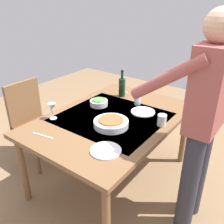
# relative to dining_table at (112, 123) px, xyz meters

# --- Properties ---
(ground_plane) EXTENTS (6.00, 6.00, 0.00)m
(ground_plane) POSITION_rel_dining_table_xyz_m (0.00, 0.00, -0.66)
(ground_plane) COLOR #846647
(dining_table) EXTENTS (1.54, 1.07, 0.72)m
(dining_table) POSITION_rel_dining_table_xyz_m (0.00, 0.00, 0.00)
(dining_table) COLOR brown
(dining_table) RESTS_ON ground_plane
(chair_near) EXTENTS (0.40, 0.40, 0.91)m
(chair_near) POSITION_rel_dining_table_xyz_m (0.24, -0.92, -0.13)
(chair_near) COLOR #523019
(chair_near) RESTS_ON ground_plane
(person_server) EXTENTS (0.42, 0.61, 1.69)m
(person_server) POSITION_rel_dining_table_xyz_m (0.01, 0.80, 0.31)
(person_server) COLOR #2D2D38
(person_server) RESTS_ON ground_plane
(wine_bottle) EXTENTS (0.07, 0.07, 0.30)m
(wine_bottle) POSITION_rel_dining_table_xyz_m (-0.47, -0.21, 0.17)
(wine_bottle) COLOR black
(wine_bottle) RESTS_ON dining_table
(wine_glass_left) EXTENTS (0.07, 0.07, 0.15)m
(wine_glass_left) POSITION_rel_dining_table_xyz_m (0.35, -0.41, 0.17)
(wine_glass_left) COLOR white
(wine_glass_left) RESTS_ON dining_table
(water_cup_near_left) EXTENTS (0.08, 0.08, 0.10)m
(water_cup_near_left) POSITION_rel_dining_table_xyz_m (-0.12, 0.44, 0.11)
(water_cup_near_left) COLOR silver
(water_cup_near_left) RESTS_ON dining_table
(water_cup_near_right) EXTENTS (0.06, 0.06, 0.09)m
(water_cup_near_right) POSITION_rel_dining_table_xyz_m (-0.38, 0.04, 0.11)
(water_cup_near_right) COLOR silver
(water_cup_near_right) RESTS_ON dining_table
(water_cup_far_left) EXTENTS (0.07, 0.07, 0.09)m
(water_cup_far_left) POSITION_rel_dining_table_xyz_m (-0.64, -0.08, 0.11)
(water_cup_far_left) COLOR silver
(water_cup_far_left) RESTS_ON dining_table
(serving_bowl_pasta) EXTENTS (0.30, 0.30, 0.07)m
(serving_bowl_pasta) POSITION_rel_dining_table_xyz_m (0.15, 0.10, 0.10)
(serving_bowl_pasta) COLOR silver
(serving_bowl_pasta) RESTS_ON dining_table
(side_bowl_salad) EXTENTS (0.18, 0.18, 0.07)m
(side_bowl_salad) POSITION_rel_dining_table_xyz_m (-0.13, -0.26, 0.10)
(side_bowl_salad) COLOR silver
(side_bowl_salad) RESTS_ON dining_table
(dinner_plate_near) EXTENTS (0.23, 0.23, 0.01)m
(dinner_plate_near) POSITION_rel_dining_table_xyz_m (0.47, 0.29, 0.07)
(dinner_plate_near) COLOR silver
(dinner_plate_near) RESTS_ON dining_table
(dinner_plate_far) EXTENTS (0.23, 0.23, 0.01)m
(dinner_plate_far) POSITION_rel_dining_table_xyz_m (-0.25, 0.18, 0.07)
(dinner_plate_far) COLOR silver
(dinner_plate_far) RESTS_ON dining_table
(table_knife) EXTENTS (0.05, 0.20, 0.00)m
(table_knife) POSITION_rel_dining_table_xyz_m (0.60, -0.25, 0.07)
(table_knife) COLOR silver
(table_knife) RESTS_ON dining_table
(table_fork) EXTENTS (0.05, 0.18, 0.00)m
(table_fork) POSITION_rel_dining_table_xyz_m (-0.61, -0.30, 0.07)
(table_fork) COLOR silver
(table_fork) RESTS_ON dining_table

